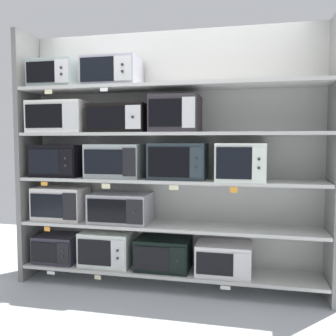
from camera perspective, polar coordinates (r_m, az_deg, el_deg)
back_panel at (r=3.67m, az=0.77°, el=1.65°), size 3.02×0.04×2.45m
upright_left at (r=4.01m, az=-20.53°, el=1.60°), size 0.05×0.42×2.45m
upright_right at (r=3.43m, az=24.17°, el=1.10°), size 0.05×0.42×2.45m
shelf_0 at (r=3.65m, az=0.00°, el=-15.46°), size 2.82×0.42×0.03m
microwave_0 at (r=4.00m, az=-16.51°, el=-11.67°), size 0.42×0.36×0.27m
microwave_1 at (r=3.77m, az=-9.34°, el=-12.04°), size 0.50×0.34×0.33m
microwave_2 at (r=3.61m, az=-0.71°, el=-13.01°), size 0.51×0.36×0.29m
microwave_3 at (r=3.53m, az=8.54°, el=-13.57°), size 0.49×0.36×0.28m
price_tag_0 at (r=3.86m, az=-17.55°, el=-15.10°), size 0.08×0.00×0.03m
price_tag_1 at (r=3.66m, az=-10.74°, el=-16.17°), size 0.06×0.00×0.04m
price_tag_2 at (r=3.40m, az=8.80°, el=-17.72°), size 0.09×0.00×0.03m
shelf_1 at (r=3.53m, az=0.00°, el=-8.87°), size 2.82×0.42×0.03m
microwave_4 at (r=3.88m, az=-16.12°, el=-5.21°), size 0.51×0.33×0.32m
microwave_5 at (r=3.62m, az=-7.25°, el=-6.06°), size 0.57×0.39×0.28m
price_tag_3 at (r=3.76m, az=-18.07°, el=-8.91°), size 0.06×0.00×0.04m
shelf_2 at (r=3.46m, az=0.00°, el=-1.90°), size 2.82×0.42×0.03m
microwave_6 at (r=3.84m, az=-16.39°, el=1.09°), size 0.48×0.36×0.31m
microwave_7 at (r=3.59m, az=-8.04°, el=1.08°), size 0.53×0.36×0.32m
microwave_8 at (r=3.42m, az=1.60°, el=1.06°), size 0.52×0.37×0.33m
microwave_9 at (r=3.36m, az=11.11°, el=0.94°), size 0.43×0.44×0.33m
price_tag_4 at (r=3.70m, az=-18.48°, el=-2.31°), size 0.07×0.00×0.04m
price_tag_5 at (r=3.42m, az=-9.51°, el=-2.76°), size 0.08×0.00×0.05m
price_tag_6 at (r=3.24m, az=0.89°, el=-3.03°), size 0.08×0.00×0.04m
price_tag_7 at (r=3.18m, az=10.06°, el=-3.32°), size 0.06×0.00×0.05m
shelf_3 at (r=3.44m, az=0.00°, el=5.25°), size 2.82×0.42×0.03m
microwave_10 at (r=3.82m, az=-16.03°, el=7.49°), size 0.56×0.43×0.30m
microwave_11 at (r=3.57m, az=-7.43°, el=7.55°), size 0.55×0.39×0.27m
microwave_12 at (r=3.43m, az=1.19°, el=8.26°), size 0.43×0.41×0.33m
shelf_4 at (r=3.47m, az=0.00°, el=12.38°), size 2.82×0.42×0.03m
microwave_13 at (r=3.89m, az=-16.82°, el=13.54°), size 0.46×0.36×0.27m
microwave_14 at (r=3.65m, az=-8.60°, el=14.31°), size 0.52×0.37×0.27m
price_tag_8 at (r=3.67m, az=-17.90°, el=11.10°), size 0.07×0.00×0.04m
price_tag_9 at (r=3.43m, az=-9.81°, el=11.81°), size 0.07×0.00×0.03m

